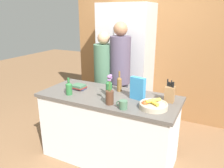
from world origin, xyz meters
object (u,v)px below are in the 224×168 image
flower_vase (110,94)px  cereal_box (138,88)px  person_in_blue (120,73)px  book_stack (79,87)px  bottle_oil (69,88)px  bottle_wine (119,83)px  refrigerator (126,64)px  person_at_sink (104,77)px  fruit_bowl (153,105)px  bottle_vinegar (109,88)px  coffee_mug (123,105)px  knife_block (170,94)px

flower_vase → cereal_box: 0.36m
flower_vase → person_in_blue: size_ratio=0.20×
flower_vase → person_in_blue: bearing=107.9°
book_stack → person_in_blue: person_in_blue is taller
bottle_oil → bottle_wine: bearing=38.1°
flower_vase → cereal_box: bearing=50.7°
refrigerator → person_at_sink: 0.59m
person_at_sink → person_in_blue: size_ratio=0.91×
person_at_sink → flower_vase: bearing=-76.3°
fruit_bowl → cereal_box: (-0.24, 0.17, 0.10)m
cereal_box → person_in_blue: size_ratio=0.15×
refrigerator → bottle_oil: refrigerator is taller
bottle_vinegar → coffee_mug: bearing=-42.4°
refrigerator → coffee_mug: refrigerator is taller
fruit_bowl → bottle_vinegar: size_ratio=1.18×
bottle_vinegar → cereal_box: bearing=5.7°
knife_block → bottle_vinegar: bearing=-170.2°
fruit_bowl → book_stack: bearing=171.8°
coffee_mug → book_stack: coffee_mug is taller
knife_block → bottle_wine: (-0.67, 0.07, 0.01)m
bottle_wine → fruit_bowl: bearing=-30.7°
fruit_bowl → coffee_mug: (-0.28, -0.16, 0.01)m
refrigerator → bottle_vinegar: 1.27m
book_stack → person_in_blue: 0.73m
flower_vase → refrigerator: bearing=106.7°
knife_block → fruit_bowl: bearing=-114.3°
person_at_sink → knife_block: bearing=-43.6°
flower_vase → bottle_wine: 0.44m
coffee_mug → book_stack: size_ratio=0.69×
coffee_mug → flower_vase: bearing=165.1°
refrigerator → bottle_vinegar: bearing=-76.0°
refrigerator → fruit_bowl: size_ratio=6.68×
coffee_mug → bottle_vinegar: size_ratio=0.50×
cereal_box → coffee_mug: size_ratio=2.10×
knife_block → bottle_oil: bearing=-164.5°
refrigerator → cereal_box: refrigerator is taller
refrigerator → bottle_vinegar: size_ratio=7.92×
knife_block → cereal_box: 0.37m
refrigerator → coffee_mug: bearing=-67.7°
flower_vase → coffee_mug: bearing=-14.9°
flower_vase → person_in_blue: person_in_blue is taller
fruit_bowl → bottle_oil: bearing=-176.2°
coffee_mug → book_stack: bearing=158.3°
bottle_oil → person_at_sink: (0.02, 0.87, -0.08)m
bottle_vinegar → bottle_wine: (0.05, 0.20, 0.00)m
flower_vase → cereal_box: (0.23, 0.28, 0.02)m
book_stack → bottle_wine: (0.51, 0.17, 0.07)m
fruit_bowl → person_in_blue: 1.12m
fruit_bowl → book_stack: size_ratio=1.63×
knife_block → person_in_blue: size_ratio=0.15×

